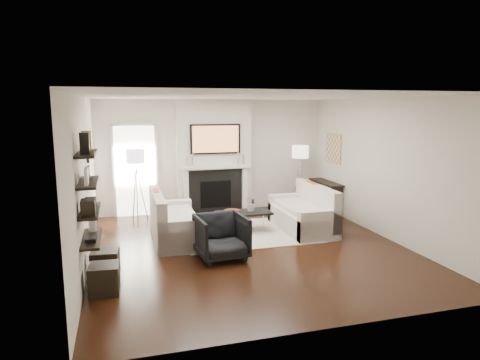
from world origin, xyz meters
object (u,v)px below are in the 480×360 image
object	(u,v)px
loveseat_left_base	(176,229)
loveseat_right_base	(302,220)
ottoman_near	(105,263)
lamp_right_shade	(300,152)
lamp_left_shade	(135,156)
coffee_table	(244,213)
armchair	(221,235)

from	to	relation	value
loveseat_left_base	loveseat_right_base	size ratio (longest dim) A/B	1.00
loveseat_left_base	ottoman_near	size ratio (longest dim) A/B	4.50
lamp_right_shade	loveseat_left_base	bearing A→B (deg)	-153.66
loveseat_left_base	lamp_left_shade	bearing A→B (deg)	110.54
loveseat_right_base	coffee_table	size ratio (longest dim) A/B	1.64
lamp_left_shade	ottoman_near	xyz separation A→B (m)	(-0.62, -3.18, -1.25)
armchair	lamp_left_shade	bearing A→B (deg)	107.71
lamp_right_shade	lamp_left_shade	bearing A→B (deg)	178.53
loveseat_left_base	coffee_table	size ratio (longest dim) A/B	1.64
loveseat_right_base	armchair	xyz separation A→B (m)	(-2.00, -1.19, 0.20)
loveseat_left_base	armchair	bearing A→B (deg)	-63.51
coffee_table	loveseat_left_base	bearing A→B (deg)	-173.00
loveseat_left_base	loveseat_right_base	world-z (taller)	same
loveseat_left_base	lamp_left_shade	distance (m)	2.21
armchair	ottoman_near	size ratio (longest dim) A/B	2.05
loveseat_right_base	lamp_right_shade	xyz separation A→B (m)	(0.66, 1.63, 1.24)
coffee_table	lamp_right_shade	size ratio (longest dim) A/B	2.75
armchair	lamp_left_shade	world-z (taller)	lamp_left_shade
loveseat_left_base	ottoman_near	xyz separation A→B (m)	(-1.26, -1.47, -0.01)
loveseat_right_base	coffee_table	bearing A→B (deg)	170.88
loveseat_left_base	lamp_left_shade	size ratio (longest dim) A/B	4.50
loveseat_right_base	coffee_table	xyz separation A→B (m)	(-1.20, 0.19, 0.19)
loveseat_left_base	coffee_table	bearing A→B (deg)	7.00
coffee_table	lamp_right_shade	bearing A→B (deg)	37.82
loveseat_right_base	armchair	world-z (taller)	armchair
ottoman_near	loveseat_left_base	bearing A→B (deg)	49.40
loveseat_left_base	armchair	size ratio (longest dim) A/B	2.20
loveseat_left_base	coffee_table	world-z (taller)	same
loveseat_right_base	lamp_left_shade	xyz separation A→B (m)	(-3.24, 1.73, 1.24)
lamp_right_shade	ottoman_near	size ratio (longest dim) A/B	1.00
lamp_right_shade	coffee_table	bearing A→B (deg)	-142.18
loveseat_right_base	lamp_right_shade	distance (m)	2.15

